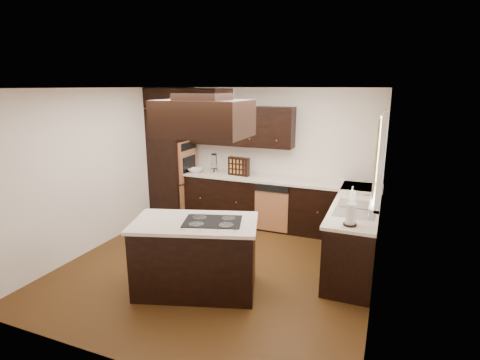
% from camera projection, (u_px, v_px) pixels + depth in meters
% --- Properties ---
extents(floor, '(4.20, 4.20, 0.02)m').
position_uv_depth(floor, '(218.00, 266.00, 5.41)').
color(floor, '#5B3715').
rests_on(floor, ground).
extents(ceiling, '(4.20, 4.20, 0.02)m').
position_uv_depth(ceiling, '(215.00, 87.00, 4.79)').
color(ceiling, white).
rests_on(ceiling, ground).
extents(wall_back, '(4.20, 0.02, 2.50)m').
position_uv_depth(wall_back, '(265.00, 156.00, 7.00)').
color(wall_back, silver).
rests_on(wall_back, ground).
extents(wall_front, '(4.20, 0.02, 2.50)m').
position_uv_depth(wall_front, '(111.00, 239.00, 3.20)').
color(wall_front, silver).
rests_on(wall_front, ground).
extents(wall_left, '(0.02, 4.20, 2.50)m').
position_uv_depth(wall_left, '(95.00, 170.00, 5.86)').
color(wall_left, silver).
rests_on(wall_left, ground).
extents(wall_right, '(0.02, 4.20, 2.50)m').
position_uv_depth(wall_right, '(381.00, 199.00, 4.34)').
color(wall_right, silver).
rests_on(wall_right, ground).
extents(oven_column, '(0.65, 0.75, 2.12)m').
position_uv_depth(oven_column, '(172.00, 163.00, 7.32)').
color(oven_column, black).
rests_on(oven_column, floor).
extents(wall_oven_face, '(0.05, 0.62, 0.78)m').
position_uv_depth(wall_oven_face, '(188.00, 161.00, 7.18)').
color(wall_oven_face, '#BB7047').
rests_on(wall_oven_face, oven_column).
extents(base_cabinets_back, '(2.93, 0.60, 0.88)m').
position_uv_depth(base_cabinets_back, '(261.00, 202.00, 6.91)').
color(base_cabinets_back, black).
rests_on(base_cabinets_back, floor).
extents(base_cabinets_right, '(0.60, 2.40, 0.88)m').
position_uv_depth(base_cabinets_right, '(356.00, 233.00, 5.46)').
color(base_cabinets_right, black).
rests_on(base_cabinets_right, floor).
extents(countertop_back, '(2.93, 0.63, 0.04)m').
position_uv_depth(countertop_back, '(261.00, 178.00, 6.78)').
color(countertop_back, beige).
rests_on(countertop_back, base_cabinets_back).
extents(countertop_right, '(0.63, 2.40, 0.04)m').
position_uv_depth(countertop_right, '(357.00, 203.00, 5.35)').
color(countertop_right, beige).
rests_on(countertop_right, base_cabinets_right).
extents(upper_cabinets, '(2.00, 0.34, 0.72)m').
position_uv_depth(upper_cabinets, '(240.00, 126.00, 6.86)').
color(upper_cabinets, black).
rests_on(upper_cabinets, wall_back).
extents(dishwasher_front, '(0.60, 0.05, 0.72)m').
position_uv_depth(dishwasher_front, '(271.00, 211.00, 6.55)').
color(dishwasher_front, '#BB7047').
rests_on(dishwasher_front, floor).
extents(window_frame, '(0.06, 1.32, 1.12)m').
position_uv_depth(window_frame, '(382.00, 157.00, 4.75)').
color(window_frame, silver).
rests_on(window_frame, wall_right).
extents(window_pane, '(0.00, 1.20, 1.00)m').
position_uv_depth(window_pane, '(385.00, 157.00, 4.74)').
color(window_pane, white).
rests_on(window_pane, wall_right).
extents(curtain_left, '(0.02, 0.34, 0.90)m').
position_uv_depth(curtain_left, '(376.00, 159.00, 4.38)').
color(curtain_left, '#F7EEBD').
rests_on(curtain_left, wall_right).
extents(curtain_right, '(0.02, 0.34, 0.90)m').
position_uv_depth(curtain_right, '(379.00, 148.00, 5.14)').
color(curtain_right, '#F7EEBD').
rests_on(curtain_right, wall_right).
extents(sink_rim, '(0.52, 0.84, 0.01)m').
position_uv_depth(sink_rim, '(356.00, 209.00, 5.03)').
color(sink_rim, silver).
rests_on(sink_rim, countertop_right).
extents(island, '(1.64, 1.20, 0.88)m').
position_uv_depth(island, '(196.00, 257.00, 4.69)').
color(island, black).
rests_on(island, floor).
extents(island_top, '(1.70, 1.27, 0.04)m').
position_uv_depth(island_top, '(195.00, 223.00, 4.57)').
color(island_top, beige).
rests_on(island_top, island).
extents(cooktop, '(0.80, 0.65, 0.01)m').
position_uv_depth(cooktop, '(213.00, 221.00, 4.55)').
color(cooktop, black).
rests_on(cooktop, island_top).
extents(range_hood, '(1.05, 0.72, 0.42)m').
position_uv_depth(range_hood, '(203.00, 118.00, 4.35)').
color(range_hood, black).
rests_on(range_hood, ceiling).
extents(hood_duct, '(0.55, 0.50, 0.13)m').
position_uv_depth(hood_duct, '(203.00, 94.00, 4.28)').
color(hood_duct, black).
rests_on(hood_duct, ceiling).
extents(blender_base, '(0.15, 0.15, 0.10)m').
position_uv_depth(blender_base, '(214.00, 171.00, 7.02)').
color(blender_base, silver).
rests_on(blender_base, countertop_back).
extents(blender_pitcher, '(0.13, 0.13, 0.26)m').
position_uv_depth(blender_pitcher, '(214.00, 162.00, 6.98)').
color(blender_pitcher, silver).
rests_on(blender_pitcher, blender_base).
extents(spice_rack, '(0.42, 0.16, 0.34)m').
position_uv_depth(spice_rack, '(239.00, 166.00, 6.86)').
color(spice_rack, black).
rests_on(spice_rack, countertop_back).
extents(mixing_bowl, '(0.34, 0.34, 0.07)m').
position_uv_depth(mixing_bowl, '(196.00, 170.00, 7.16)').
color(mixing_bowl, silver).
rests_on(mixing_bowl, countertop_back).
extents(soap_bottle, '(0.11, 0.11, 0.20)m').
position_uv_depth(soap_bottle, '(352.00, 193.00, 5.41)').
color(soap_bottle, silver).
rests_on(soap_bottle, countertop_right).
extents(paper_towel, '(0.14, 0.14, 0.27)m').
position_uv_depth(paper_towel, '(351.00, 215.00, 4.40)').
color(paper_towel, silver).
rests_on(paper_towel, countertop_right).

